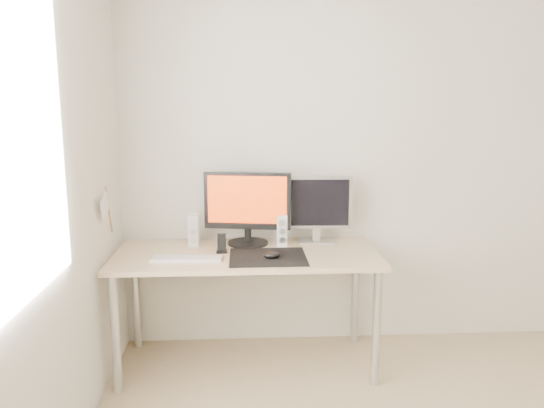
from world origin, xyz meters
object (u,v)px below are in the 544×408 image
mouse (272,255)px  second_monitor (317,206)px  speaker_left (194,230)px  keyboard (187,259)px  speaker_right (282,230)px  desk (247,265)px  phone_dock (222,247)px  main_monitor (248,206)px

mouse → second_monitor: 0.53m
mouse → second_monitor: size_ratio=0.22×
speaker_left → keyboard: size_ratio=0.47×
second_monitor → speaker_right: bearing=-163.2°
desk → speaker_left: size_ratio=7.89×
phone_dock → second_monitor: bearing=19.4°
desk → speaker_right: 0.32m
speaker_left → keyboard: bearing=-92.4°
desk → speaker_right: (0.22, 0.15, 0.18)m
main_monitor → speaker_right: main_monitor is taller
second_monitor → phone_dock: second_monitor is taller
mouse → second_monitor: bearing=49.2°
speaker_left → phone_dock: (0.18, -0.16, -0.07)m
second_monitor → desk: bearing=-154.2°
main_monitor → phone_dock: (-0.16, -0.18, -0.22)m
desk → keyboard: 0.38m
speaker_left → mouse: bearing=-32.8°
phone_dock → mouse: bearing=-26.7°
main_monitor → second_monitor: (0.45, 0.04, -0.01)m
keyboard → phone_dock: size_ratio=3.64×
main_monitor → speaker_left: bearing=-177.0°
desk → speaker_left: (-0.33, 0.17, 0.18)m
desk → phone_dock: 0.19m
mouse → keyboard: mouse is taller
desk → main_monitor: bearing=87.1°
mouse → second_monitor: (0.31, 0.36, 0.22)m
main_monitor → speaker_left: (-0.34, -0.02, -0.15)m
mouse → keyboard: size_ratio=0.23×
speaker_right → mouse: bearing=-105.5°
main_monitor → second_monitor: size_ratio=1.22×
speaker_right → keyboard: bearing=-153.2°
desk → main_monitor: 0.38m
mouse → speaker_left: 0.57m
desk → speaker_right: size_ratio=7.89×
main_monitor → mouse: bearing=-67.6°
mouse → phone_dock: phone_dock is taller
main_monitor → second_monitor: bearing=4.5°
speaker_right → phone_dock: (-0.38, -0.14, -0.07)m
mouse → speaker_left: size_ratio=0.49×
mouse → speaker_left: bearing=147.2°
desk → keyboard: size_ratio=3.72×
main_monitor → phone_dock: 0.32m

